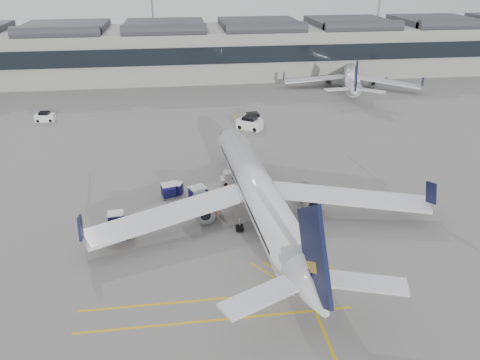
{
  "coord_description": "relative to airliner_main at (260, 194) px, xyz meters",
  "views": [
    {
      "loc": [
        -0.0,
        -40.85,
        25.74
      ],
      "look_at": [
        6.16,
        4.25,
        4.0
      ],
      "focal_mm": 35.0,
      "sensor_mm": 36.0,
      "label": 1
    }
  ],
  "objects": [
    {
      "name": "ground",
      "position": [
        -7.98,
        -2.27,
        -3.13
      ],
      "size": [
        220.0,
        220.0,
        0.0
      ],
      "primitive_type": "plane",
      "color": "gray",
      "rests_on": "ground"
    },
    {
      "name": "baggage_cart_c",
      "position": [
        -9.68,
        6.63,
        -2.18
      ],
      "size": [
        1.98,
        1.76,
        1.78
      ],
      "rotation": [
        0.0,
        0.0,
        0.25
      ],
      "color": "gray",
      "rests_on": "ground"
    },
    {
      "name": "airliner_main",
      "position": [
        0.0,
        0.0,
        0.0
      ],
      "size": [
        36.6,
        40.08,
        10.65
      ],
      "rotation": [
        0.0,
        0.0,
        0.06
      ],
      "color": "white",
      "rests_on": "ground"
    },
    {
      "name": "airliner_far",
      "position": [
        29.36,
        53.09,
        -0.62
      ],
      "size": [
        28.07,
        31.13,
        8.54
      ],
      "rotation": [
        0.0,
        0.0,
        -0.3
      ],
      "color": "white",
      "rests_on": "ground"
    },
    {
      "name": "ramp_agent_a",
      "position": [
        -2.67,
        5.29,
        -2.18
      ],
      "size": [
        0.79,
        0.83,
        1.9
      ],
      "primitive_type": "imported",
      "rotation": [
        0.0,
        0.0,
        0.9
      ],
      "color": "#E54B0C",
      "rests_on": "ground"
    },
    {
      "name": "safety_cone_engine",
      "position": [
        6.01,
        0.6,
        -2.89
      ],
      "size": [
        0.35,
        0.35,
        0.49
      ],
      "primitive_type": "cone",
      "color": "#F24C0A",
      "rests_on": "ground"
    },
    {
      "name": "belt_loader",
      "position": [
        -1.32,
        9.56,
        -2.54
      ],
      "size": [
        4.91,
        1.78,
        2.0
      ],
      "rotation": [
        0.0,
        0.0,
        0.03
      ],
      "color": "beige",
      "rests_on": "ground"
    },
    {
      "name": "baggage_cart_b",
      "position": [
        -8.78,
        7.19,
        -2.27
      ],
      "size": [
        1.86,
        1.7,
        1.6
      ],
      "rotation": [
        0.0,
        0.0,
        -0.35
      ],
      "color": "gray",
      "rests_on": "ground"
    },
    {
      "name": "ramp_agent_b",
      "position": [
        -4.38,
        2.19,
        -2.27
      ],
      "size": [
        1.06,
        1.01,
        1.72
      ],
      "primitive_type": "imported",
      "rotation": [
        0.0,
        0.0,
        3.73
      ],
      "color": "orange",
      "rests_on": "ground"
    },
    {
      "name": "service_van_right",
      "position": [
        3.57,
        29.62,
        -2.19
      ],
      "size": [
        4.54,
        4.02,
        2.11
      ],
      "rotation": [
        0.0,
        0.0,
        -0.61
      ],
      "color": "white",
      "rests_on": "ground"
    },
    {
      "name": "service_van_left",
      "position": [
        -30.97,
        38.48,
        -2.39
      ],
      "size": [
        3.3,
        1.82,
        1.64
      ],
      "rotation": [
        0.0,
        0.0,
        -0.07
      ],
      "color": "white",
      "rests_on": "ground"
    },
    {
      "name": "pushback_tug",
      "position": [
        -14.72,
        -1.43,
        -2.5
      ],
      "size": [
        2.62,
        1.71,
        1.42
      ],
      "rotation": [
        0.0,
        0.0,
        0.06
      ],
      "color": "#57584B",
      "rests_on": "ground"
    },
    {
      "name": "baggage_cart_d",
      "position": [
        -15.07,
        0.41,
        -2.15
      ],
      "size": [
        1.85,
        1.57,
        1.83
      ],
      "rotation": [
        0.0,
        0.0,
        0.08
      ],
      "color": "gray",
      "rests_on": "ground"
    },
    {
      "name": "terminal",
      "position": [
        -7.98,
        69.65,
        3.01
      ],
      "size": [
        200.0,
        20.45,
        12.4
      ],
      "color": "#9E9E99",
      "rests_on": "ground"
    },
    {
      "name": "baggage_cart_a",
      "position": [
        -6.29,
        4.78,
        -2.04
      ],
      "size": [
        2.4,
        2.21,
        2.04
      ],
      "rotation": [
        0.0,
        0.0,
        0.39
      ],
      "color": "gray",
      "rests_on": "ground"
    },
    {
      "name": "safety_cone_nose",
      "position": [
        2.11,
        19.72,
        -2.85
      ],
      "size": [
        0.4,
        0.4,
        0.55
      ],
      "primitive_type": "cone",
      "color": "#F24C0A",
      "rests_on": "ground"
    },
    {
      "name": "light_masts",
      "position": [
        -9.65,
        83.73,
        11.36
      ],
      "size": [
        113.0,
        0.6,
        25.45
      ],
      "color": "slate",
      "rests_on": "ground"
    },
    {
      "name": "apron_markings",
      "position": [
        2.02,
        7.73,
        -3.12
      ],
      "size": [
        0.25,
        60.0,
        0.01
      ],
      "primitive_type": "cube",
      "color": "gold",
      "rests_on": "ground"
    },
    {
      "name": "service_van_mid",
      "position": [
        4.44,
        31.77,
        -2.23
      ],
      "size": [
        2.49,
        4.14,
        2.01
      ],
      "rotation": [
        0.0,
        0.0,
        1.71
      ],
      "color": "white",
      "rests_on": "ground"
    }
  ]
}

